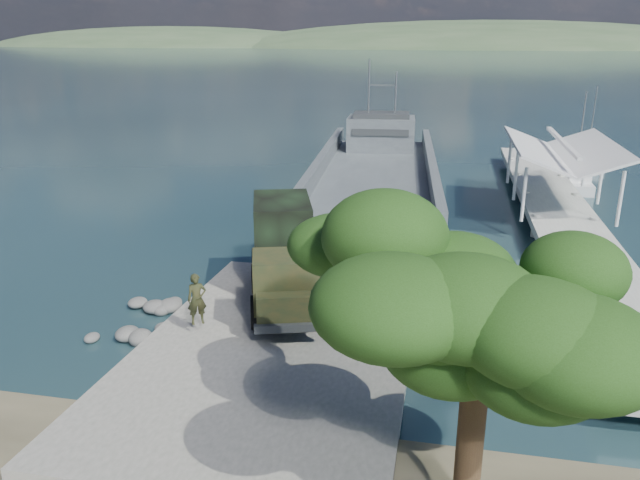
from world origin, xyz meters
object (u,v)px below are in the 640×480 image
Objects in this scene: military_truck at (284,253)px; overhang_tree at (457,295)px; landing_craft at (375,184)px; soldier at (198,308)px; sailboat_near at (575,183)px; sailboat_far at (588,160)px; pier at (558,201)px.

overhang_tree reaches higher than military_truck.
military_truck is at bearing -98.33° from landing_craft.
soldier is at bearing -137.14° from military_truck.
sailboat_near is 39.26m from overhang_tree.
landing_craft is 16.17m from sailboat_near.
soldier is 36.00m from sailboat_near.
overhang_tree is (-12.64, -47.91, 5.57)m from sailboat_far.
overhang_tree is at bearing -104.10° from sailboat_near.
landing_craft is at bearing -160.04° from sailboat_near.
landing_craft reaches higher than overhang_tree.
sailboat_far is at bearing 74.64° from sailboat_near.
overhang_tree is (5.50, -32.21, 5.12)m from landing_craft.
military_truck is (-1.60, -20.91, 1.67)m from landing_craft.
soldier is (-3.99, -25.01, 0.68)m from landing_craft.
landing_craft reaches higher than sailboat_near.
overhang_tree reaches higher than sailboat_far.
military_truck is 4.86m from soldier.
overhang_tree is at bearing -67.94° from soldier.
sailboat_far reaches higher than military_truck.
sailboat_far is 0.89× the size of overhang_tree.
soldier is 46.35m from sailboat_far.
landing_craft is 4.28× the size of overhang_tree.
pier is at bearing 31.42° from military_truck.
sailboat_near is 0.94× the size of overhang_tree.
landing_craft is 23.99m from sailboat_far.
military_truck is 1.24× the size of sailboat_far.
soldier is 12.71m from overhang_tree.
landing_craft is at bearing 156.27° from pier.
sailboat_far is at bearing 30.72° from soldier.
military_truck reaches higher than soldier.
sailboat_near is (15.23, 5.41, -0.43)m from landing_craft.
soldier is at bearing -120.67° from sailboat_far.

